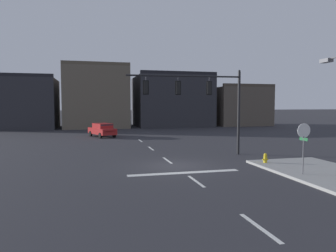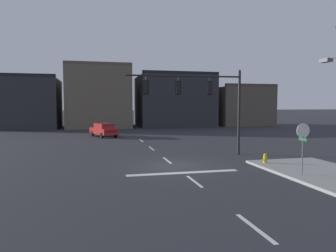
% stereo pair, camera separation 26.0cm
% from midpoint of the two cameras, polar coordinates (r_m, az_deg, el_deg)
% --- Properties ---
extents(ground_plane, '(400.00, 400.00, 0.00)m').
position_cam_midpoint_polar(ground_plane, '(19.49, 0.92, -7.31)').
color(ground_plane, '#2B2B30').
extents(sidewalk_near_corner, '(5.00, 8.00, 0.15)m').
position_cam_midpoint_polar(sidewalk_near_corner, '(19.32, 26.00, -7.59)').
color(sidewalk_near_corner, gray).
rests_on(sidewalk_near_corner, ground).
extents(stop_bar_paint, '(6.40, 0.50, 0.01)m').
position_cam_midpoint_polar(stop_bar_paint, '(17.61, 2.60, -8.52)').
color(stop_bar_paint, silver).
rests_on(stop_bar_paint, ground).
extents(lane_centreline, '(0.16, 26.40, 0.01)m').
position_cam_midpoint_polar(lane_centreline, '(21.40, -0.46, -6.29)').
color(lane_centreline, silver).
rests_on(lane_centreline, ground).
extents(signal_mast_near_side, '(8.58, 0.79, 6.42)m').
position_cam_midpoint_polar(signal_mast_near_side, '(23.31, 5.99, 5.62)').
color(signal_mast_near_side, black).
rests_on(signal_mast_near_side, ground).
extents(stop_sign, '(0.76, 0.64, 2.83)m').
position_cam_midpoint_polar(stop_sign, '(17.71, 23.17, -1.75)').
color(stop_sign, '#56565B').
rests_on(stop_sign, ground).
extents(car_lot_nearside, '(3.29, 4.75, 1.61)m').
position_cam_midpoint_polar(car_lot_nearside, '(37.63, -12.13, -0.65)').
color(car_lot_nearside, '#A81E1E').
rests_on(car_lot_nearside, ground).
extents(fire_hydrant, '(0.40, 0.30, 0.75)m').
position_cam_midpoint_polar(fire_hydrant, '(20.62, 17.01, -5.94)').
color(fire_hydrant, gold).
rests_on(fire_hydrant, ground).
extents(building_row, '(45.63, 11.71, 10.36)m').
position_cam_midpoint_polar(building_row, '(54.81, -5.85, 4.46)').
color(building_row, '#2D2D33').
rests_on(building_row, ground).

